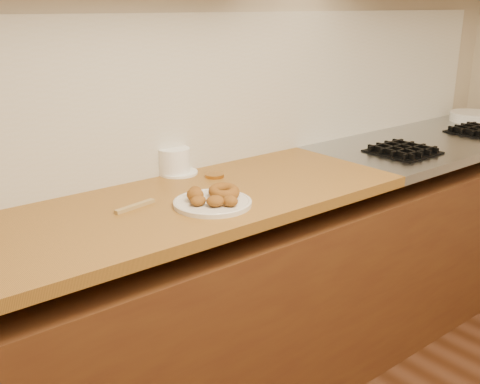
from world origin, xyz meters
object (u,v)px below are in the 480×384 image
donut_plate (213,203)px  ring_donut (224,192)px  plate_stack (473,117)px  plastic_tub (174,161)px

donut_plate → ring_donut: bearing=10.6°
ring_donut → plate_stack: (1.93, 0.20, -0.01)m
donut_plate → ring_donut: ring_donut is taller
donut_plate → plastic_tub: (0.10, 0.38, 0.04)m
plastic_tub → plate_stack: plastic_tub is taller
plastic_tub → plate_stack: bearing=-5.1°
ring_donut → plate_stack: size_ratio=0.42×
donut_plate → ring_donut: (0.05, 0.01, 0.03)m
ring_donut → plastic_tub: size_ratio=0.85×
ring_donut → plastic_tub: bearing=83.6°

